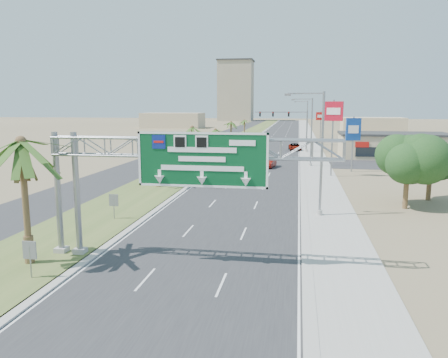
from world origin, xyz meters
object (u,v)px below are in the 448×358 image
object	(u,v)px
car_left_lane	(221,178)
pole_sign_red_far	(321,119)
store_building	(394,146)
pole_sign_red_near	(333,116)
palm_near	(21,142)
car_right_lane	(295,147)
car_far	(253,142)
pole_sign_blue	(353,131)
signal_mast	(296,127)
car_mid_lane	(269,163)
sign_gantry	(176,157)

from	to	relation	value
car_left_lane	pole_sign_red_far	xyz separation A→B (m)	(13.47, 53.70, 5.27)
store_building	pole_sign_red_near	bearing A→B (deg)	-117.76
palm_near	car_right_lane	bearing A→B (deg)	78.08
car_right_lane	car_far	distance (m)	13.86
car_left_lane	car_right_lane	world-z (taller)	car_left_lane
car_left_lane	store_building	bearing A→B (deg)	53.95
car_left_lane	pole_sign_blue	distance (m)	20.79
signal_mast	store_building	world-z (taller)	signal_mast
car_mid_lane	pole_sign_blue	size ratio (longest dim) A/B	0.58
car_far	sign_gantry	bearing A→B (deg)	-92.44
car_left_lane	pole_sign_blue	xyz separation A→B (m)	(15.81, 12.65, 4.74)
car_left_lane	palm_near	bearing A→B (deg)	-100.53
store_building	pole_sign_blue	size ratio (longest dim) A/B	2.41
palm_near	pole_sign_blue	distance (m)	45.29
signal_mast	car_mid_lane	xyz separation A→B (m)	(-3.67, -22.14, -4.14)
car_left_lane	car_far	size ratio (longest dim) A/B	0.91
sign_gantry	palm_near	distance (m)	8.41
pole_sign_red_near	pole_sign_blue	distance (m)	5.95
store_building	pole_sign_red_far	distance (m)	25.62
store_building	pole_sign_red_near	distance (m)	26.72
sign_gantry	pole_sign_blue	world-z (taller)	sign_gantry
signal_mast	store_building	xyz separation A→B (m)	(16.83, -5.97, -2.85)
car_right_lane	signal_mast	bearing A→B (deg)	-93.86
palm_near	car_far	world-z (taller)	palm_near
signal_mast	sign_gantry	bearing A→B (deg)	-95.74
sign_gantry	car_left_lane	distance (m)	25.56
car_left_lane	car_mid_lane	xyz separation A→B (m)	(4.42, 14.97, -0.04)
car_left_lane	car_far	bearing A→B (deg)	94.35
pole_sign_blue	pole_sign_red_far	distance (m)	41.12
sign_gantry	car_mid_lane	bearing A→B (deg)	86.33
car_far	pole_sign_blue	xyz separation A→B (m)	(17.33, -38.01, 4.79)
car_right_lane	pole_sign_blue	world-z (taller)	pole_sign_blue
signal_mast	car_right_lane	xyz separation A→B (m)	(-0.15, 3.43, -4.16)
car_far	pole_sign_red_far	xyz separation A→B (m)	(14.99, 3.03, 5.31)
signal_mast	car_far	size ratio (longest dim) A/B	2.13
car_left_lane	pole_sign_red_near	distance (m)	16.55
car_right_lane	car_far	world-z (taller)	car_far
palm_near	car_left_lane	xyz separation A→B (m)	(6.28, 26.87, -6.18)
car_far	car_left_lane	bearing A→B (deg)	-93.28
palm_near	car_far	bearing A→B (deg)	86.49
sign_gantry	signal_mast	distance (m)	62.37
palm_near	car_far	distance (m)	77.93
sign_gantry	palm_near	world-z (taller)	palm_near
store_building	car_right_lane	size ratio (longest dim) A/B	3.63
palm_near	pole_sign_red_far	distance (m)	82.95
store_building	car_right_lane	distance (m)	19.45
pole_sign_blue	sign_gantry	bearing A→B (deg)	-110.36
pole_sign_red_near	car_mid_lane	bearing A→B (deg)	140.14
signal_mast	pole_sign_red_far	bearing A→B (deg)	72.05
palm_near	car_mid_lane	size ratio (longest dim) A/B	1.94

